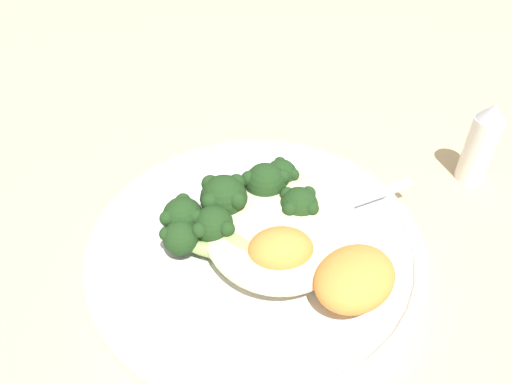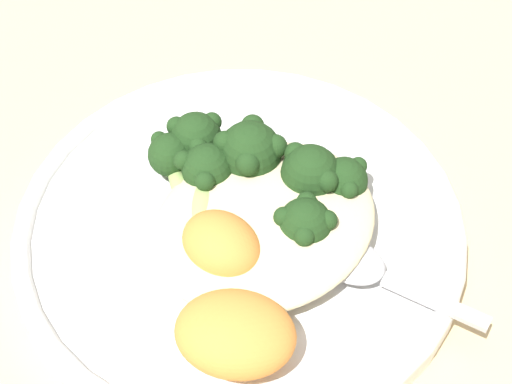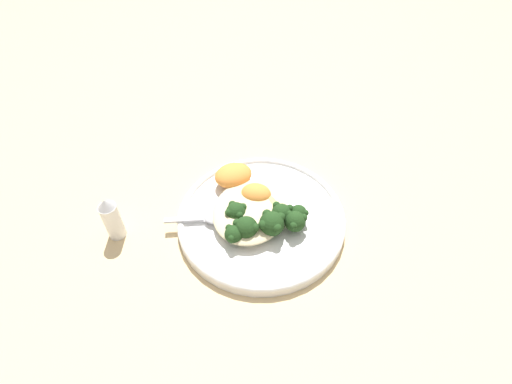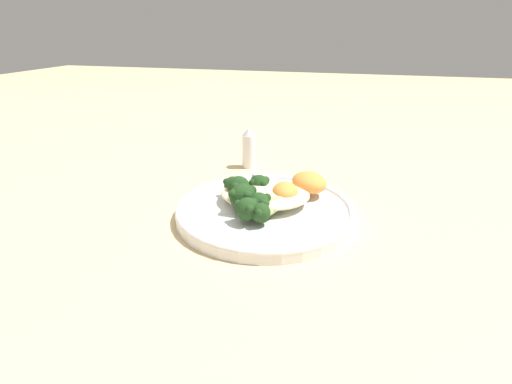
{
  "view_description": "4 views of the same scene",
  "coord_description": "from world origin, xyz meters",
  "views": [
    {
      "loc": [
        0.27,
        -0.03,
        0.33
      ],
      "look_at": [
        -0.02,
        -0.02,
        0.06
      ],
      "focal_mm": 35.0,
      "sensor_mm": 36.0,
      "label": 1
    },
    {
      "loc": [
        0.19,
        0.23,
        0.44
      ],
      "look_at": [
        -0.01,
        -0.0,
        0.06
      ],
      "focal_mm": 60.0,
      "sensor_mm": 36.0,
      "label": 2
    },
    {
      "loc": [
        -0.41,
        -0.13,
        0.54
      ],
      "look_at": [
        0.01,
        -0.0,
        0.06
      ],
      "focal_mm": 28.0,
      "sensor_mm": 36.0,
      "label": 3
    },
    {
      "loc": [
        0.13,
        -0.57,
        0.28
      ],
      "look_at": [
        -0.02,
        -0.02,
        0.04
      ],
      "focal_mm": 28.0,
      "sensor_mm": 36.0,
      "label": 4
    }
  ],
  "objects": [
    {
      "name": "broccoli_stalk_6",
      "position": [
        0.0,
        -0.06,
        0.03
      ],
      "size": [
        0.04,
        0.09,
        0.03
      ],
      "rotation": [
        0.0,
        0.0,
        4.41
      ],
      "color": "#9EBC66",
      "rests_on": "plate"
    },
    {
      "name": "broccoli_stalk_1",
      "position": [
        -0.04,
        -0.0,
        0.03
      ],
      "size": [
        0.12,
        0.06,
        0.03
      ],
      "rotation": [
        0.0,
        0.0,
        2.79
      ],
      "color": "#9EBC66",
      "rests_on": "plate"
    },
    {
      "name": "ground_plane",
      "position": [
        0.0,
        0.0,
        0.0
      ],
      "size": [
        4.0,
        4.0,
        0.0
      ],
      "primitive_type": "plane",
      "color": "#D6B784"
    },
    {
      "name": "plate",
      "position": [
        -0.01,
        -0.02,
        0.01
      ],
      "size": [
        0.28,
        0.28,
        0.02
      ],
      "color": "white",
      "rests_on": "ground_plane"
    },
    {
      "name": "broccoli_stalk_4",
      "position": [
        -0.0,
        -0.04,
        0.04
      ],
      "size": [
        0.07,
        0.07,
        0.03
      ],
      "rotation": [
        0.0,
        0.0,
        3.94
      ],
      "color": "#9EBC66",
      "rests_on": "plate"
    },
    {
      "name": "broccoli_stalk_2",
      "position": [
        -0.04,
        -0.01,
        0.04
      ],
      "size": [
        0.11,
        0.05,
        0.04
      ],
      "rotation": [
        0.0,
        0.0,
        2.92
      ],
      "color": "#9EBC66",
      "rests_on": "plate"
    },
    {
      "name": "broccoli_stalk_5",
      "position": [
        -0.01,
        -0.07,
        0.04
      ],
      "size": [
        0.08,
        0.09,
        0.03
      ],
      "rotation": [
        0.0,
        0.0,
        4.1
      ],
      "color": "#9EBC66",
      "rests_on": "plate"
    },
    {
      "name": "quinoa_mound",
      "position": [
        -0.01,
        0.0,
        0.03
      ],
      "size": [
        0.14,
        0.12,
        0.02
      ],
      "primitive_type": "ellipsoid",
      "color": "beige",
      "rests_on": "plate"
    },
    {
      "name": "broccoli_stalk_0",
      "position": [
        -0.02,
        0.01,
        0.04
      ],
      "size": [
        0.09,
        0.08,
        0.03
      ],
      "rotation": [
        0.0,
        0.0,
        2.39
      ],
      "color": "#9EBC66",
      "rests_on": "plate"
    },
    {
      "name": "sweet_potato_chunk_1",
      "position": [
        0.05,
        0.05,
        0.04
      ],
      "size": [
        0.08,
        0.08,
        0.03
      ],
      "primitive_type": "ellipsoid",
      "rotation": [
        0.0,
        0.0,
        5.41
      ],
      "color": "orange",
      "rests_on": "plate"
    },
    {
      "name": "sweet_potato_chunk_0",
      "position": [
        0.02,
        0.0,
        0.04
      ],
      "size": [
        0.04,
        0.05,
        0.03
      ],
      "primitive_type": "ellipsoid",
      "rotation": [
        0.0,
        0.0,
        4.79
      ],
      "color": "orange",
      "rests_on": "plate"
    },
    {
      "name": "broccoli_stalk_3",
      "position": [
        -0.03,
        -0.04,
        0.04
      ],
      "size": [
        0.11,
        0.06,
        0.04
      ],
      "rotation": [
        0.0,
        0.0,
        3.49
      ],
      "color": "#9EBC66",
      "rests_on": "plate"
    },
    {
      "name": "spoon",
      "position": [
        -0.04,
        0.06,
        0.03
      ],
      "size": [
        0.06,
        0.11,
        0.01
      ],
      "rotation": [
        0.0,
        0.0,
        1.94
      ],
      "color": "#B7B7BC",
      "rests_on": "plate"
    },
    {
      "name": "salt_shaker",
      "position": [
        -0.1,
        0.2,
        0.04
      ],
      "size": [
        0.03,
        0.03,
        0.09
      ],
      "color": "white",
      "rests_on": "ground_plane"
    }
  ]
}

